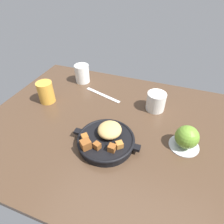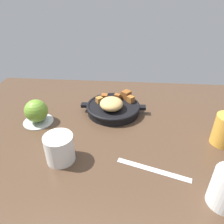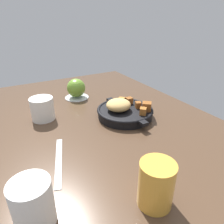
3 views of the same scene
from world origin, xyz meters
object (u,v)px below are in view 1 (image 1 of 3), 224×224
Objects in this scene: juice_glass_amber at (46,92)px; red_apple at (187,137)px; butter_knife at (103,95)px; ceramic_mug_white at (156,101)px; cast_iron_skillet at (106,139)px; white_creamer_pitcher at (82,74)px.

red_apple is at bearing -5.96° from juice_glass_amber.
butter_knife is 2.48× the size of ceramic_mug_white.
juice_glass_amber is (-35.82, 15.31, 2.46)cm from cast_iron_skillet.
ceramic_mug_white is at bearing 127.55° from red_apple.
butter_knife is at bearing 30.87° from juice_glass_amber.
butter_knife is at bearing 175.44° from ceramic_mug_white.
butter_knife is 2.15× the size of white_creamer_pitcher.
butter_knife is at bearing 153.37° from red_apple.
cast_iron_skillet is 31.80cm from butter_knife.
juice_glass_amber reaches higher than butter_knife.
red_apple is 0.86× the size of white_creamer_pitcher.
juice_glass_amber is 1.21× the size of ceramic_mug_white.
white_creamer_pitcher reaches higher than ceramic_mug_white.
red_apple is 1.00× the size of ceramic_mug_white.
cast_iron_skillet is at bearing -47.95° from butter_knife.
cast_iron_skillet is at bearing -52.69° from white_creamer_pitcher.
white_creamer_pitcher is (-41.49, 10.69, 0.64)cm from ceramic_mug_white.
juice_glass_amber is 1.05× the size of white_creamer_pitcher.
ceramic_mug_white is at bearing 64.13° from cast_iron_skillet.
ceramic_mug_white is (48.79, 11.43, -0.87)cm from juice_glass_amber.
juice_glass_amber reaches higher than ceramic_mug_white.
butter_knife is 26.56cm from ceramic_mug_white.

